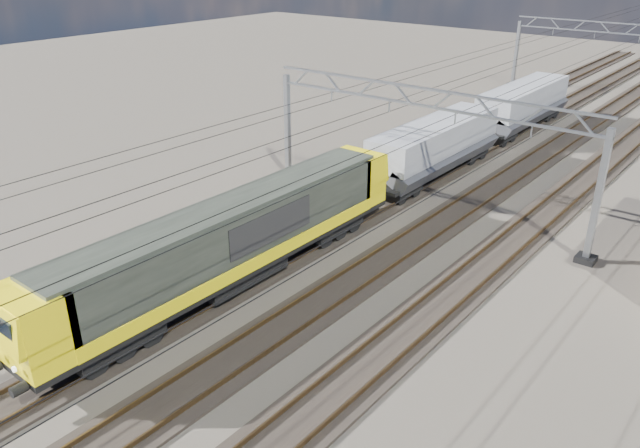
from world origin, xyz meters
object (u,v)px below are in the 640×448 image
Objects in this scene: catenary_gantry_mid at (419,146)px; hopper_wagon_mid at (523,103)px; locomotive at (234,238)px; hopper_wagon_lead at (435,145)px; catenary_gantry_far at (613,58)px.

catenary_gantry_mid is 1.53× the size of hopper_wagon_mid.
locomotive is 17.70m from hopper_wagon_lead.
catenary_gantry_far reaches higher than hopper_wagon_lead.
hopper_wagon_mid is (-2.00, 19.85, -1.67)m from catenary_gantry_mid.
hopper_wagon_lead is at bearing 90.00° from locomotive.
catenary_gantry_mid is at bearing -90.00° from catenary_gantry_far.
catenary_gantry_far is at bearing 87.62° from locomotive.
catenary_gantry_mid is 1.53× the size of hopper_wagon_lead.
locomotive is 31.90m from hopper_wagon_mid.
catenary_gantry_far is 1.53× the size of hopper_wagon_lead.
locomotive reaches higher than hopper_wagon_mid.
hopper_wagon_mid is at bearing 95.75° from catenary_gantry_mid.
catenary_gantry_far is at bearing 86.23° from hopper_wagon_lead.
locomotive is (-2.00, -12.04, -1.58)m from catenary_gantry_mid.
catenary_gantry_mid reaches higher than hopper_wagon_mid.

